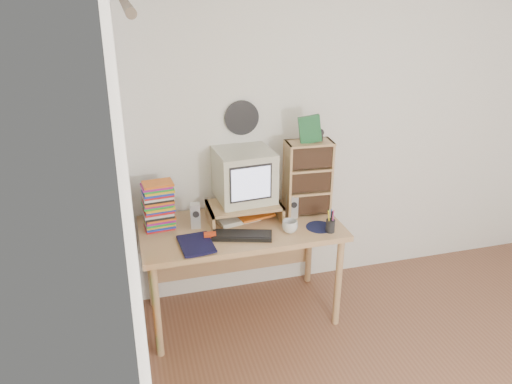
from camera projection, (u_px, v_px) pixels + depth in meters
back_wall at (357, 131)px, 3.88m from camera, size 3.50×0.00×3.50m
left_wall at (142, 294)px, 1.91m from camera, size 0.00×3.50×3.50m
curtain at (146, 253)px, 2.38m from camera, size 0.00×2.20×2.20m
wall_disc at (242, 118)px, 3.56m from camera, size 0.25×0.02×0.25m
desk at (239, 239)px, 3.61m from camera, size 1.40×0.70×0.75m
monitor_riser at (244, 207)px, 3.56m from camera, size 0.52×0.30×0.12m
crt_monitor at (246, 177)px, 3.53m from camera, size 0.42×0.42×0.37m
speaker_left at (195, 216)px, 3.45m from camera, size 0.07×0.07×0.18m
speaker_right at (292, 206)px, 3.59m from camera, size 0.07×0.07×0.18m
keyboard at (242, 236)px, 3.34m from camera, size 0.42×0.25×0.03m
dvd_stack at (159, 210)px, 3.42m from camera, size 0.21×0.16×0.28m
cd_rack at (308, 178)px, 3.59m from camera, size 0.34×0.20×0.55m
mug at (290, 226)px, 3.40m from camera, size 0.12×0.12×0.09m
diary at (180, 245)px, 3.20m from camera, size 0.27×0.21×0.05m
mousepad at (319, 227)px, 3.48m from camera, size 0.19×0.19×0.00m
pen_cup at (330, 224)px, 3.40m from camera, size 0.07×0.07×0.13m
papers at (243, 216)px, 3.61m from camera, size 0.33×0.28×0.04m
red_box at (210, 236)px, 3.32m from camera, size 0.09×0.06×0.04m
game_box at (310, 129)px, 3.42m from camera, size 0.15×0.05×0.19m
webcam at (320, 135)px, 3.48m from camera, size 0.05×0.05×0.09m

